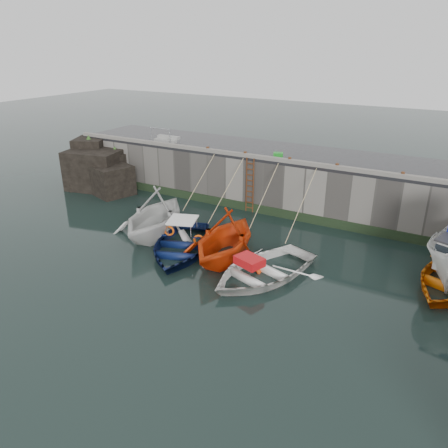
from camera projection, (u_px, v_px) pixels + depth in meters
The scene contains 22 objects.
ground at pixel (181, 302), 16.73m from camera, with size 120.00×120.00×0.00m, color black.
quay_back at pixel (299, 181), 26.19m from camera, with size 30.00×5.00×3.00m, color slate.
road_back at pixel (300, 155), 25.58m from camera, with size 30.00×5.00×0.16m, color black.
kerb_back at pixel (285, 161), 23.62m from camera, with size 30.00×0.30×0.20m, color slate.
algae_back at pixel (281, 213), 24.63m from camera, with size 30.00×0.08×0.50m, color black.
rock_outcrop at pixel (99, 169), 29.43m from camera, with size 5.85×4.24×3.41m.
ladder at pixel (250, 186), 24.99m from camera, with size 0.51×0.08×3.20m.
boat_near_white at pixel (156, 235), 22.51m from camera, with size 4.61×5.34×2.81m, color silver.
boat_near_white_rope at pixel (197, 211), 25.71m from camera, with size 0.04×3.94×3.10m, color tan, non-canonical shape.
boat_near_blue at pixel (181, 251), 20.78m from camera, with size 3.84×5.37×1.11m, color #0A153F.
boat_near_blue_rope at pixel (226, 220), 24.34m from camera, with size 0.04×4.67×3.10m, color tan, non-canonical shape.
boat_near_blacktrim at pixel (225, 258), 20.07m from camera, with size 4.36×5.06×2.66m, color red.
boat_near_blacktrim_rope at pixel (263, 227), 23.49m from camera, with size 0.04×4.38×3.10m, color tan, non-canonical shape.
boat_near_navy at pixel (262, 276), 18.56m from camera, with size 3.85×5.38×1.12m, color white.
boat_near_navy_rope at pixel (300, 237), 22.23m from camera, with size 0.04×4.90×3.10m, color tan, non-canonical shape.
fish_crate at pixel (278, 155), 24.63m from camera, with size 0.53×0.38×0.27m, color #18871E.
railing at pixel (167, 139), 28.44m from camera, with size 1.60×1.05×1.00m.
bollard_a at pixel (208, 149), 25.96m from camera, with size 0.18×0.18×0.28m, color #3F1E0F.
bollard_b at pixel (245, 154), 24.82m from camera, with size 0.18×0.18×0.28m, color #3F1E0F.
bollard_c at pixel (290, 160), 23.60m from camera, with size 0.18×0.18×0.28m, color #3F1E0F.
bollard_d at pixel (337, 166), 22.41m from camera, with size 0.18×0.18×0.28m, color #3F1E0F.
bollard_e at pixel (403, 175), 20.96m from camera, with size 0.18×0.18×0.28m, color #3F1E0F.
Camera 1 is at (8.48, -11.61, 9.22)m, focal length 35.00 mm.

